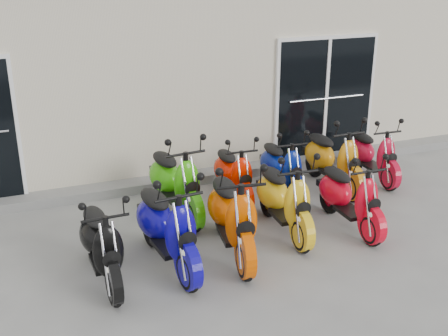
{
  "coord_description": "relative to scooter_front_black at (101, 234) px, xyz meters",
  "views": [
    {
      "loc": [
        -2.78,
        -6.43,
        3.62
      ],
      "look_at": [
        0.0,
        0.6,
        0.75
      ],
      "focal_mm": 45.0,
      "sensor_mm": 36.0,
      "label": 1
    }
  ],
  "objects": [
    {
      "name": "scooter_front_orange_b",
      "position": [
        2.54,
        0.32,
        0.03
      ],
      "size": [
        0.73,
        1.77,
        1.28
      ],
      "primitive_type": null,
      "rotation": [
        0.0,
        0.0,
        -0.06
      ],
      "color": "yellow",
      "rests_on": "ground"
    },
    {
      "name": "scooter_front_blue",
      "position": [
        0.8,
        0.04,
        0.07
      ],
      "size": [
        0.85,
        1.89,
        1.35
      ],
      "primitive_type": null,
      "rotation": [
        0.0,
        0.0,
        0.1
      ],
      "color": "#0D0693",
      "rests_on": "ground"
    },
    {
      "name": "front_step",
      "position": [
        1.98,
        2.55,
        -0.53
      ],
      "size": [
        14.0,
        0.4,
        0.15
      ],
      "primitive_type": "cube",
      "color": "gray",
      "rests_on": "ground"
    },
    {
      "name": "scooter_front_red",
      "position": [
        3.46,
        0.12,
        0.0
      ],
      "size": [
        0.62,
        1.66,
        1.22
      ],
      "primitive_type": null,
      "rotation": [
        0.0,
        0.0,
        -0.01
      ],
      "color": "red",
      "rests_on": "ground"
    },
    {
      "name": "door_right",
      "position": [
        4.58,
        2.7,
        0.65
      ],
      "size": [
        2.02,
        0.08,
        2.22
      ],
      "primitive_type": "cube",
      "color": "black",
      "rests_on": "front_step"
    },
    {
      "name": "scooter_back_yellow",
      "position": [
        4.01,
        1.45,
        0.04
      ],
      "size": [
        0.66,
        1.77,
        1.3
      ],
      "primitive_type": null,
      "rotation": [
        0.0,
        0.0,
        0.01
      ],
      "color": "orange",
      "rests_on": "ground"
    },
    {
      "name": "ground",
      "position": [
        1.98,
        0.53,
        -0.61
      ],
      "size": [
        80.0,
        80.0,
        0.0
      ],
      "primitive_type": "plane",
      "color": "gray",
      "rests_on": "ground"
    },
    {
      "name": "building",
      "position": [
        1.98,
        5.73,
        0.99
      ],
      "size": [
        14.0,
        6.0,
        3.2
      ],
      "primitive_type": "cube",
      "color": "beige",
      "rests_on": "ground"
    },
    {
      "name": "scooter_front_black",
      "position": [
        0.0,
        0.0,
        0.0
      ],
      "size": [
        0.64,
        1.66,
        1.21
      ],
      "primitive_type": null,
      "rotation": [
        0.0,
        0.0,
        0.03
      ],
      "color": "black",
      "rests_on": "ground"
    },
    {
      "name": "scooter_back_green",
      "position": [
        1.32,
        1.42,
        0.07
      ],
      "size": [
        0.84,
        1.88,
        1.35
      ],
      "primitive_type": null,
      "rotation": [
        0.0,
        0.0,
        0.1
      ],
      "color": "#37AF0C",
      "rests_on": "ground"
    },
    {
      "name": "scooter_back_blue",
      "position": [
        3.13,
        1.54,
        -0.02
      ],
      "size": [
        0.66,
        1.61,
        1.17
      ],
      "primitive_type": null,
      "rotation": [
        0.0,
        0.0,
        -0.06
      ],
      "color": "navy",
      "rests_on": "ground"
    },
    {
      "name": "scooter_front_orange_a",
      "position": [
        1.65,
        0.03,
        0.08
      ],
      "size": [
        0.94,
        1.95,
        1.38
      ],
      "primitive_type": null,
      "rotation": [
        0.0,
        0.0,
        -0.15
      ],
      "color": "#DE4D00",
      "rests_on": "ground"
    },
    {
      "name": "scooter_back_extra",
      "position": [
        4.86,
        1.54,
        -0.02
      ],
      "size": [
        0.66,
        1.61,
        1.17
      ],
      "primitive_type": null,
      "rotation": [
        0.0,
        0.0,
        -0.06
      ],
      "color": "#BA0B27",
      "rests_on": "ground"
    },
    {
      "name": "scooter_back_red",
      "position": [
        2.3,
        1.55,
        -0.03
      ],
      "size": [
        0.66,
        1.6,
        1.16
      ],
      "primitive_type": null,
      "rotation": [
        0.0,
        0.0,
        -0.06
      ],
      "color": "red",
      "rests_on": "ground"
    }
  ]
}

